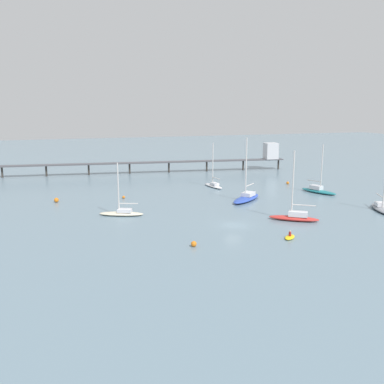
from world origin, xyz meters
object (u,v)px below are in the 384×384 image
Objects in this scene: sailboat_gray at (381,207)px; mooring_buoy_near at (124,197)px; sailboat_blue at (247,197)px; mooring_buoy_inner at (194,244)px; pier at (208,157)px; sailboat_cream at (122,212)px; mooring_buoy_mid at (288,183)px; sailboat_white at (214,185)px; sailboat_red at (295,216)px; dinghy_yellow at (290,237)px; sailboat_teal at (318,190)px; mooring_buoy_far at (56,200)px.

mooring_buoy_near is at bearing 149.09° from sailboat_gray.
sailboat_blue is 1.22× the size of sailboat_gray.
sailboat_gray reaches higher than mooring_buoy_near.
sailboat_gray is 38.38m from mooring_buoy_inner.
mooring_buoy_inner is (-25.68, -60.53, -3.68)m from pier.
sailboat_cream is 12.83× the size of mooring_buoy_mid.
sailboat_white is at bearing -108.31° from pier.
sailboat_red is at bearing -177.53° from sailboat_gray.
dinghy_yellow reaches higher than mooring_buoy_near.
sailboat_teal is 1.03× the size of sailboat_white.
sailboat_gray is (43.72, -11.65, 0.06)m from sailboat_cream.
sailboat_blue reaches higher than dinghy_yellow.
sailboat_cream reaches higher than mooring_buoy_inner.
pier is 88.63× the size of mooring_buoy_far.
pier is at bearing 102.71° from sailboat_gray.
sailboat_red is (-17.08, -17.41, 0.06)m from sailboat_teal.
sailboat_red is at bearing -25.98° from sailboat_cream.
mooring_buoy_mid is at bearing 20.73° from sailboat_cream.
sailboat_cream is at bearing -173.34° from sailboat_teal.
sailboat_cream is at bearing -127.43° from pier.
sailboat_blue is (-6.84, -38.13, -3.38)m from pier.
mooring_buoy_far is at bearing -177.81° from mooring_buoy_mid.
mooring_buoy_mid is at bearing 92.98° from sailboat_teal.
pier is at bearing 67.01° from mooring_buoy_inner.
mooring_buoy_near is at bearing -4.14° from mooring_buoy_far.
mooring_buoy_near is (-21.52, -5.36, -0.33)m from sailboat_white.
pier is at bearing 33.34° from mooring_buoy_far.
mooring_buoy_near is (2.57, 13.00, -0.24)m from sailboat_cream.
sailboat_teal is at bearing -87.02° from mooring_buoy_mid.
sailboat_blue reaches higher than mooring_buoy_far.
dinghy_yellow is at bearing -126.82° from sailboat_red.
sailboat_red is 19.63× the size of mooring_buoy_near.
sailboat_red is at bearing -47.93° from mooring_buoy_near.
sailboat_blue is 24.06m from sailboat_gray.
mooring_buoy_mid is (-0.57, 10.93, -0.32)m from sailboat_teal.
mooring_buoy_mid is (10.30, -25.57, -3.71)m from pier.
sailboat_red reaches higher than mooring_buoy_near.
sailboat_gray is 11.34× the size of mooring_buoy_far.
pier is 50.28m from mooring_buoy_far.
sailboat_red is at bearing -120.23° from mooring_buoy_mid.
sailboat_gray is (1.12, -16.63, -0.09)m from sailboat_teal.
sailboat_white is 0.90× the size of sailboat_red.
sailboat_red reaches higher than mooring_buoy_far.
sailboat_teal reaches higher than pier.
sailboat_gray is at bearing 19.50° from dinghy_yellow.
dinghy_yellow is 37.33m from mooring_buoy_near.
dinghy_yellow is (-23.96, -8.48, -0.37)m from sailboat_gray.
sailboat_blue is at bearing -23.37° from mooring_buoy_near.
sailboat_gray is (11.98, -53.13, -3.47)m from pier.
sailboat_teal is 11.72× the size of mooring_buoy_far.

